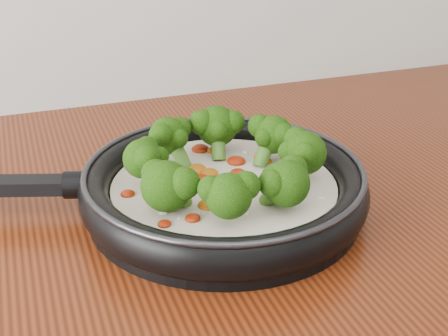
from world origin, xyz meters
name	(u,v)px	position (x,y,z in m)	size (l,w,h in m)	color
skillet	(222,183)	(-0.11, 1.11, 0.93)	(0.50, 0.38, 0.09)	black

